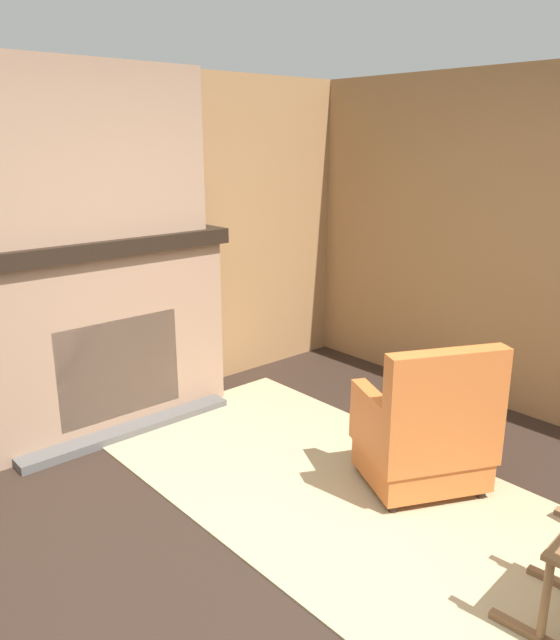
% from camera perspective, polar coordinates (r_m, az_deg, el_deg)
% --- Properties ---
extents(ground_plane, '(14.00, 14.00, 0.00)m').
position_cam_1_polar(ground_plane, '(3.29, 4.46, -22.09)').
color(ground_plane, '#2D2119').
extents(wood_panel_wall_left, '(0.06, 5.46, 2.54)m').
position_cam_1_polar(wood_panel_wall_left, '(4.69, -17.32, 6.15)').
color(wood_panel_wall_left, '#9E7247').
rests_on(wood_panel_wall_left, ground).
extents(fireplace_hearth, '(0.58, 1.87, 1.38)m').
position_cam_1_polar(fireplace_hearth, '(4.62, -15.54, -1.31)').
color(fireplace_hearth, '#9E7A60').
rests_on(fireplace_hearth, ground).
extents(chimney_breast, '(0.33, 1.56, 1.14)m').
position_cam_1_polar(chimney_breast, '(4.43, -16.89, 14.53)').
color(chimney_breast, '#9E7A60').
rests_on(chimney_breast, fireplace_hearth).
extents(area_rug, '(3.46, 1.67, 0.01)m').
position_cam_1_polar(area_rug, '(3.87, 6.05, -15.51)').
color(area_rug, tan).
rests_on(area_rug, ground).
extents(armchair, '(0.83, 0.89, 0.94)m').
position_cam_1_polar(armchair, '(3.83, 13.20, -10.22)').
color(armchair, '#C6662D').
rests_on(armchair, ground).
extents(firewood_stack, '(0.35, 0.37, 0.21)m').
position_cam_1_polar(firewood_stack, '(5.15, 13.12, -6.18)').
color(firewood_stack, brown).
rests_on(firewood_stack, ground).
extents(oil_lamp_vase, '(0.10, 0.10, 0.26)m').
position_cam_1_polar(oil_lamp_vase, '(4.38, -20.33, 7.96)').
color(oil_lamp_vase, silver).
rests_on(oil_lamp_vase, fireplace_hearth).
extents(storage_case, '(0.17, 0.22, 0.13)m').
position_cam_1_polar(storage_case, '(4.73, -11.12, 8.87)').
color(storage_case, gray).
rests_on(storage_case, fireplace_hearth).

